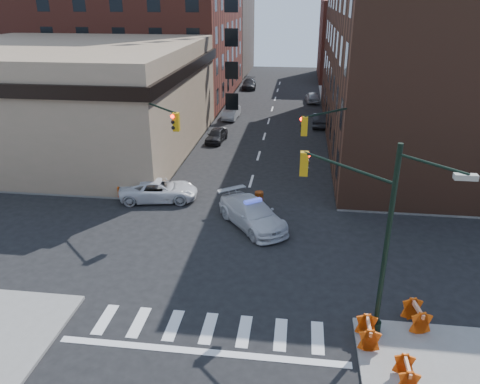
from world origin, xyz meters
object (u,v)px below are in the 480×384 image
(parked_car_enear, at_px, (320,120))
(barrel_road, at_px, (259,199))
(parked_car_wfar, at_px, (231,112))
(barricade_se_a, at_px, (416,316))
(barrel_bank, at_px, (165,192))
(parked_car_wnear, at_px, (216,135))
(pickup, at_px, (159,190))
(pedestrian_b, at_px, (93,175))
(pedestrian_a, at_px, (115,163))
(police_car, at_px, (252,214))
(barricade_nw_a, at_px, (125,191))

(parked_car_enear, height_order, barrel_road, parked_car_enear)
(parked_car_wfar, relative_size, barricade_se_a, 3.24)
(barrel_bank, bearing_deg, barricade_se_a, -40.04)
(parked_car_wnear, xyz_separation_m, barrel_road, (5.30, -14.04, -0.13))
(barrel_road, distance_m, barrel_bank, 6.49)
(parked_car_wnear, distance_m, barricade_se_a, 28.44)
(pickup, height_order, pedestrian_b, pedestrian_b)
(pedestrian_b, relative_size, barrel_road, 1.76)
(parked_car_wnear, distance_m, pedestrian_a, 11.77)
(parked_car_wnear, xyz_separation_m, barricade_se_a, (12.83, -25.38, -0.00))
(police_car, relative_size, barrel_road, 5.48)
(pedestrian_a, relative_size, barrel_bank, 2.04)
(parked_car_enear, xyz_separation_m, barrel_bank, (-11.00, -20.58, -0.22))
(pickup, height_order, parked_car_enear, pickup)
(parked_car_wnear, height_order, barrel_road, parked_car_wnear)
(police_car, distance_m, pedestrian_a, 12.97)
(parked_car_enear, xyz_separation_m, pedestrian_b, (-16.50, -19.48, 0.35))
(parked_car_enear, bearing_deg, barricade_nw_a, 59.90)
(pickup, bearing_deg, barrel_road, -101.54)
(pedestrian_a, xyz_separation_m, barricade_se_a, (18.75, -15.22, -0.46))
(parked_car_wfar, xyz_separation_m, barrel_bank, (-1.26, -22.59, -0.22))
(pedestrian_a, relative_size, pedestrian_b, 1.07)
(pickup, xyz_separation_m, pedestrian_a, (-4.45, 3.72, 0.38))
(barricade_se_a, bearing_deg, pickup, 41.44)
(pickup, distance_m, barrel_bank, 0.47)
(parked_car_wfar, bearing_deg, barrel_road, -74.15)
(pickup, xyz_separation_m, barrel_road, (6.77, -0.16, -0.21))
(barrel_road, distance_m, barricade_nw_a, 9.09)
(pickup, relative_size, barricade_nw_a, 4.70)
(parked_car_enear, distance_m, barrel_road, 21.49)
(pickup, bearing_deg, parked_car_wfar, -14.06)
(police_car, distance_m, parked_car_wnear, 17.67)
(barrel_road, bearing_deg, parked_car_wnear, 110.69)
(parked_car_wfar, xyz_separation_m, pedestrian_b, (-6.76, -21.48, 0.35))
(police_car, height_order, barrel_bank, police_car)
(parked_car_enear, relative_size, barricade_nw_a, 3.81)
(barricade_nw_a, bearing_deg, barrel_road, -8.26)
(pedestrian_b, bearing_deg, parked_car_enear, 21.26)
(police_car, xyz_separation_m, pedestrian_a, (-11.08, 6.74, 0.30))
(barricade_se_a, bearing_deg, parked_car_wnear, 17.07)
(barrel_bank, bearing_deg, pedestrian_b, 168.61)
(pedestrian_a, relative_size, barrel_road, 1.88)
(parked_car_wnear, relative_size, barricade_se_a, 2.89)
(pedestrian_a, bearing_deg, pedestrian_b, -93.56)
(parked_car_enear, xyz_separation_m, barrel_road, (-4.53, -21.01, -0.19))
(pickup, height_order, barrel_road, pickup)
(pedestrian_a, distance_m, pedestrian_b, 2.47)
(barrel_road, height_order, barricade_se_a, barricade_se_a)
(parked_car_wfar, xyz_separation_m, barricade_se_a, (12.74, -34.35, -0.06))
(pickup, xyz_separation_m, pedestrian_b, (-5.20, 1.37, 0.32))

